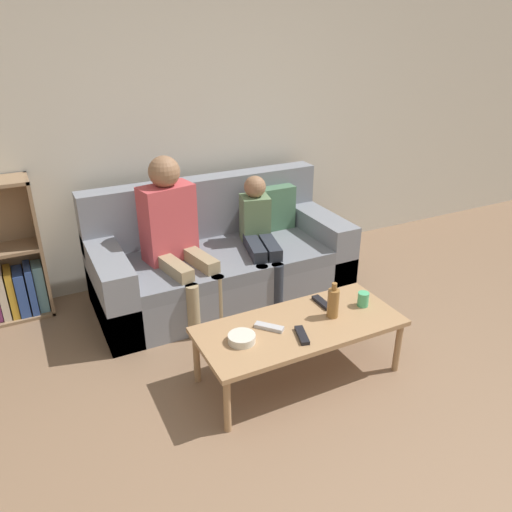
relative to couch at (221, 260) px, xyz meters
name	(u,v)px	position (x,y,z in m)	size (l,w,h in m)	color
ground_plane	(393,496)	(-0.05, -2.11, -0.29)	(22.00, 22.00, 0.00)	#84664C
wall_back	(185,117)	(-0.05, 0.54, 1.01)	(12.00, 0.06, 2.60)	beige
couch	(221,260)	(0.00, 0.00, 0.00)	(1.93, 0.88, 0.88)	gray
coffee_table	(300,329)	(0.01, -1.16, 0.05)	(1.22, 0.54, 0.37)	#A87F56
person_adult	(173,227)	(-0.39, -0.08, 0.38)	(0.45, 0.66, 1.16)	#9E8966
person_child	(259,233)	(0.26, -0.14, 0.23)	(0.34, 0.64, 0.93)	#282D38
cup_near	(363,299)	(0.47, -1.16, 0.13)	(0.07, 0.07, 0.09)	#4CB77A
tv_remote_0	(322,303)	(0.26, -1.03, 0.10)	(0.05, 0.17, 0.02)	black
tv_remote_1	(269,327)	(-0.17, -1.12, 0.10)	(0.15, 0.16, 0.02)	#B7B7BC
tv_remote_2	(302,335)	(-0.05, -1.28, 0.10)	(0.09, 0.18, 0.02)	black
snack_bowl	(242,338)	(-0.37, -1.17, 0.11)	(0.15, 0.15, 0.05)	beige
bottle	(333,303)	(0.23, -1.18, 0.18)	(0.07, 0.07, 0.23)	olive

